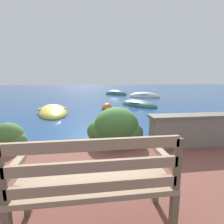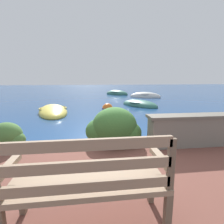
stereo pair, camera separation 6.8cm
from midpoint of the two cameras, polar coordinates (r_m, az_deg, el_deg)
The scene contains 10 objects.
ground_plane at distance 4.26m, azimuth 2.18°, elevation -11.04°, with size 80.00×80.00×0.00m.
park_bench at distance 1.67m, azimuth -6.42°, elevation -21.34°, with size 1.44×0.48×0.93m.
stone_wall at distance 4.01m, azimuth 25.38°, elevation -5.26°, with size 1.93×0.39×0.65m.
hedge_clump_far_left at distance 4.09m, azimuth -30.92°, elevation -7.00°, with size 0.76×0.55×0.52m.
hedge_clump_left at distance 3.67m, azimuth 1.10°, elevation -5.37°, with size 1.17×0.84×0.79m.
rowboat_nearest at distance 8.64m, azimuth -18.45°, elevation 0.11°, with size 1.93×3.31×0.60m.
rowboat_mid at distance 10.45m, azimuth 9.16°, elevation 2.35°, with size 2.32×2.76×0.61m.
rowboat_far at distance 15.11m, azimuth 10.93°, elevation 4.96°, with size 2.78×2.01×0.78m.
rowboat_outer at distance 17.38m, azimuth 1.72°, elevation 5.92°, with size 2.57×2.51×0.79m.
mooring_buoy at distance 8.78m, azimuth -1.24°, elevation 1.12°, with size 0.59×0.59×0.54m.
Camera 2 is at (-0.62, -3.90, 1.60)m, focal length 28.00 mm.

